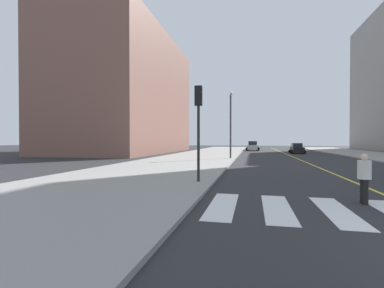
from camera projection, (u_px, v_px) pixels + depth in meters
sidewalk_kerb_west at (179, 163)px, 26.34m from camera, size 10.00×120.00×0.15m
lane_divider_paint at (287, 154)px, 43.23m from camera, size 0.16×80.00×0.01m
low_rise_brick_west at (127, 96)px, 50.46m from camera, size 16.00×32.00×20.93m
car_silver_nearest at (253, 146)px, 58.10m from camera, size 2.90×4.58×2.03m
car_black_second at (297, 149)px, 46.00m from camera, size 2.48×3.94×1.75m
traffic_light_far_corner at (199, 114)px, 13.90m from camera, size 0.36×0.41×4.85m
pedestrian_crossing at (364, 176)px, 9.64m from camera, size 0.44×0.44×1.77m
street_lamp at (231, 119)px, 31.89m from camera, size 0.44×0.44×7.76m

